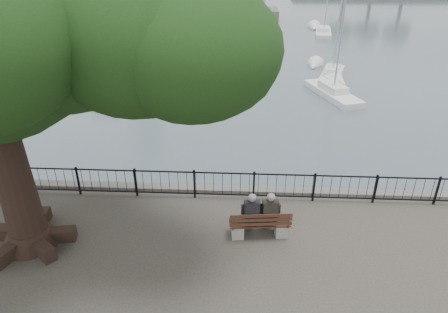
# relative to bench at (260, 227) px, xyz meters

# --- Properties ---
(harbor) EXTENTS (260.00, 260.00, 1.20)m
(harbor) POSITION_rel_bench_xyz_m (-1.15, 2.47, -0.83)
(harbor) COLOR #514E49
(harbor) RESTS_ON ground
(railing) EXTENTS (22.06, 0.06, 1.00)m
(railing) POSITION_rel_bench_xyz_m (-1.15, 1.97, 0.23)
(railing) COLOR black
(railing) RESTS_ON ground
(bench) EXTENTS (1.83, 0.72, 0.94)m
(bench) POSITION_rel_bench_xyz_m (0.00, 0.00, 0.00)
(bench) COLOR gray
(bench) RESTS_ON ground
(person_left) EXTENTS (0.46, 0.77, 1.49)m
(person_left) POSITION_rel_bench_xyz_m (-0.26, 0.08, 0.36)
(person_left) COLOR black
(person_left) RESTS_ON ground
(person_right) EXTENTS (0.46, 0.77, 1.49)m
(person_right) POSITION_rel_bench_xyz_m (0.26, 0.13, 0.36)
(person_right) COLOR black
(person_right) RESTS_ON ground
(tree) EXTENTS (11.26, 7.86, 9.19)m
(tree) POSITION_rel_bench_xyz_m (-5.74, -0.52, 5.72)
(tree) COLOR black
(tree) RESTS_ON ground
(lion_monument) EXTENTS (5.96, 5.96, 8.80)m
(lion_monument) POSITION_rel_bench_xyz_m (0.85, 49.40, 0.88)
(lion_monument) COLOR #514E49
(lion_monument) RESTS_ON ground
(sailboat_a) EXTENTS (2.76, 6.40, 11.40)m
(sailboat_a) POSITION_rel_bench_xyz_m (-8.23, 15.20, -1.01)
(sailboat_a) COLOR white
(sailboat_a) RESTS_ON ground
(sailboat_b) EXTENTS (2.13, 5.32, 11.96)m
(sailboat_b) POSITION_rel_bench_xyz_m (-6.55, 23.08, -0.97)
(sailboat_b) COLOR white
(sailboat_b) RESTS_ON ground
(sailboat_c) EXTENTS (3.17, 5.57, 9.69)m
(sailboat_c) POSITION_rel_bench_xyz_m (5.23, 16.00, -1.03)
(sailboat_c) COLOR white
(sailboat_c) RESTS_ON ground
(sailboat_d) EXTENTS (2.84, 5.17, 9.70)m
(sailboat_d) POSITION_rel_bench_xyz_m (6.00, 20.47, -1.02)
(sailboat_d) COLOR white
(sailboat_d) RESTS_ON ground
(sailboat_f) EXTENTS (3.58, 5.75, 12.38)m
(sailboat_f) POSITION_rel_bench_xyz_m (-2.46, 30.25, -0.97)
(sailboat_f) COLOR white
(sailboat_f) RESTS_ON ground
(sailboat_g) EXTENTS (2.55, 6.18, 10.67)m
(sailboat_g) POSITION_rel_bench_xyz_m (8.26, 37.85, -1.02)
(sailboat_g) COLOR white
(sailboat_g) RESTS_ON ground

